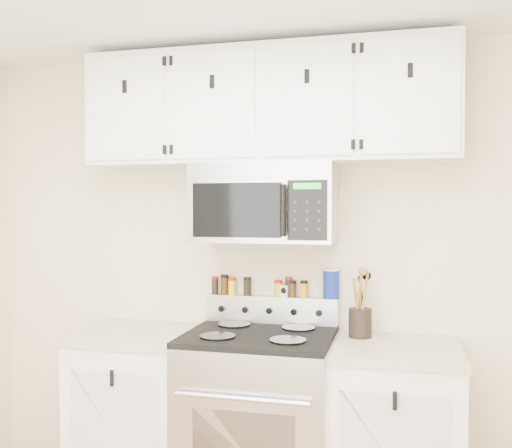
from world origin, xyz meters
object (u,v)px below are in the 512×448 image
Objects in this scene: range at (259,421)px; utensil_crock at (360,320)px; salt_canister at (331,283)px; microwave at (265,203)px.

utensil_crock is at bearing 17.75° from range.
salt_canister is at bearing 39.70° from range.
range is 1.45× the size of microwave.
salt_canister is (0.34, 0.28, 0.70)m from range.
microwave is at bearing -155.39° from salt_canister.
utensil_crock reaches higher than range.
utensil_crock is at bearing -35.58° from salt_canister.
microwave reaches higher than utensil_crock.
microwave is 2.16× the size of utensil_crock.
utensil_crock reaches higher than salt_canister.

